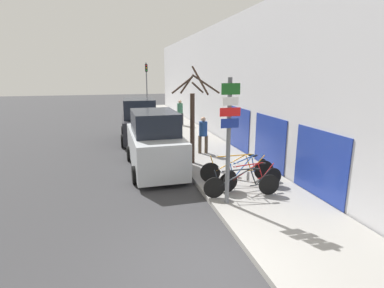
{
  "coord_description": "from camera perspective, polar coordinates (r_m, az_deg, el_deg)",
  "views": [
    {
      "loc": [
        -1.56,
        -4.87,
        3.8
      ],
      "look_at": [
        0.84,
        4.36,
        1.52
      ],
      "focal_mm": 28.0,
      "sensor_mm": 36.0,
      "label": 1
    }
  ],
  "objects": [
    {
      "name": "ground_plane",
      "position": [
        16.58,
        -8.79,
        0.01
      ],
      "size": [
        80.0,
        80.0,
        0.0
      ],
      "primitive_type": "plane",
      "color": "#333335"
    },
    {
      "name": "sidewalk_curb",
      "position": [
        19.68,
        -2.1,
        2.5
      ],
      "size": [
        3.2,
        32.0,
        0.15
      ],
      "color": "gray",
      "rests_on": "ground"
    },
    {
      "name": "building_facade",
      "position": [
        19.7,
        2.95,
        11.74
      ],
      "size": [
        0.23,
        32.0,
        6.5
      ],
      "color": "#BCBCC1",
      "rests_on": "ground"
    },
    {
      "name": "signpost",
      "position": [
        8.22,
        7.0,
        1.33
      ],
      "size": [
        0.58,
        0.14,
        3.54
      ],
      "color": "#595B60",
      "rests_on": "sidewalk_curb"
    },
    {
      "name": "bicycle_0",
      "position": [
        9.19,
        9.5,
        -7.59
      ],
      "size": [
        2.34,
        0.45,
        0.89
      ],
      "rotation": [
        0.0,
        0.0,
        1.46
      ],
      "color": "black",
      "rests_on": "sidewalk_curb"
    },
    {
      "name": "bicycle_1",
      "position": [
        9.84,
        11.19,
        -6.31
      ],
      "size": [
        2.21,
        0.44,
        0.85
      ],
      "rotation": [
        0.0,
        0.0,
        1.61
      ],
      "color": "black",
      "rests_on": "sidewalk_curb"
    },
    {
      "name": "bicycle_2",
      "position": [
        10.18,
        10.37,
        -5.4
      ],
      "size": [
        2.19,
        1.37,
        0.95
      ],
      "rotation": [
        0.0,
        0.0,
        2.12
      ],
      "color": "black",
      "rests_on": "sidewalk_curb"
    },
    {
      "name": "bicycle_3",
      "position": [
        10.41,
        8.64,
        -4.86
      ],
      "size": [
        2.58,
        0.48,
        0.96
      ],
      "rotation": [
        0.0,
        0.0,
        1.45
      ],
      "color": "black",
      "rests_on": "sidewalk_curb"
    },
    {
      "name": "parked_car_0",
      "position": [
        11.97,
        -7.17,
        0.17
      ],
      "size": [
        2.08,
        4.82,
        2.37
      ],
      "rotation": [
        0.0,
        0.0,
        0.01
      ],
      "color": "#B2B7BC",
      "rests_on": "ground"
    },
    {
      "name": "parked_car_1",
      "position": [
        17.06,
        -9.98,
        4.04
      ],
      "size": [
        2.19,
        4.27,
        2.4
      ],
      "rotation": [
        0.0,
        0.0,
        -0.04
      ],
      "color": "black",
      "rests_on": "ground"
    },
    {
      "name": "pedestrian_near",
      "position": [
        13.74,
        2.14,
        2.23
      ],
      "size": [
        0.44,
        0.38,
        1.7
      ],
      "rotation": [
        0.0,
        0.0,
        2.89
      ],
      "color": "#4C3D2D",
      "rests_on": "sidewalk_curb"
    },
    {
      "name": "pedestrian_far",
      "position": [
        21.3,
        -2.29,
        6.35
      ],
      "size": [
        0.47,
        0.4,
        1.79
      ],
      "rotation": [
        0.0,
        0.0,
        -0.07
      ],
      "color": "#333338",
      "rests_on": "sidewalk_curb"
    },
    {
      "name": "street_tree",
      "position": [
        12.1,
        0.21,
        4.85
      ],
      "size": [
        1.93,
        1.46,
        3.91
      ],
      "color": "#3D2D23",
      "rests_on": "sidewalk_curb"
    },
    {
      "name": "traffic_light",
      "position": [
        26.64,
        -8.63,
        11.62
      ],
      "size": [
        0.2,
        0.3,
        4.5
      ],
      "color": "#595B60",
      "rests_on": "sidewalk_curb"
    }
  ]
}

